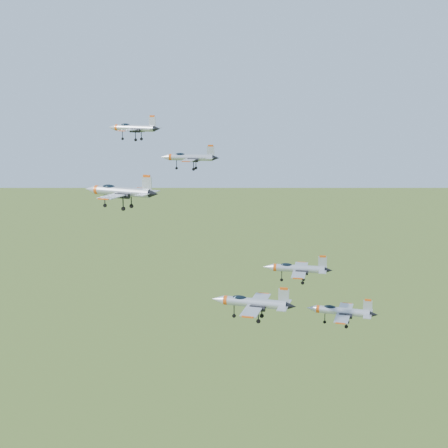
# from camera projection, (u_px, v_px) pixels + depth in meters

# --- Properties ---
(jet_lead) EXTENTS (11.40, 9.63, 3.07)m
(jet_lead) POSITION_uv_depth(u_px,v_px,m) (133.00, 128.00, 117.87)
(jet_lead) COLOR #ACB0B9
(jet_left_high) EXTENTS (10.47, 8.59, 2.81)m
(jet_left_high) POSITION_uv_depth(u_px,v_px,m) (189.00, 157.00, 108.16)
(jet_left_high) COLOR #ACB0B9
(jet_right_high) EXTENTS (12.89, 10.87, 3.47)m
(jet_right_high) POSITION_uv_depth(u_px,v_px,m) (120.00, 191.00, 94.37)
(jet_right_high) COLOR #ACB0B9
(jet_left_low) EXTENTS (12.24, 10.04, 3.28)m
(jet_left_low) POSITION_uv_depth(u_px,v_px,m) (297.00, 268.00, 110.21)
(jet_left_low) COLOR #ACB0B9
(jet_right_low) EXTENTS (13.09, 10.86, 3.50)m
(jet_right_low) POSITION_uv_depth(u_px,v_px,m) (252.00, 302.00, 93.56)
(jet_right_low) COLOR #ACB0B9
(jet_trail) EXTENTS (12.24, 10.18, 3.27)m
(jet_trail) POSITION_uv_depth(u_px,v_px,m) (341.00, 311.00, 106.09)
(jet_trail) COLOR #ACB0B9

